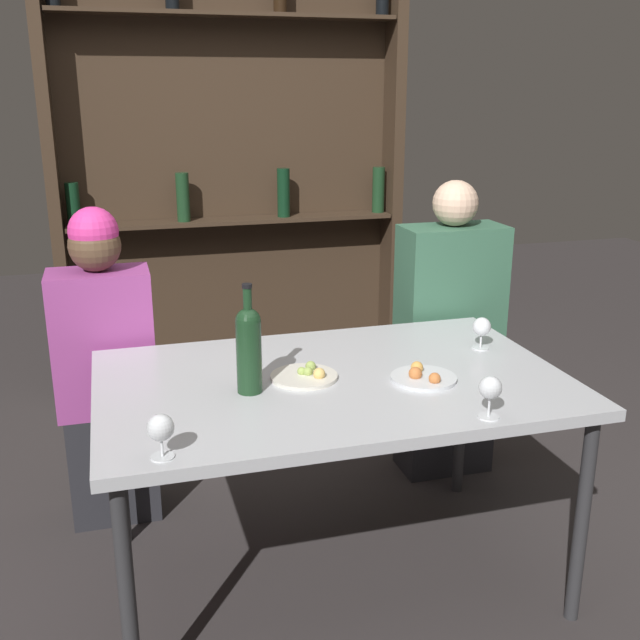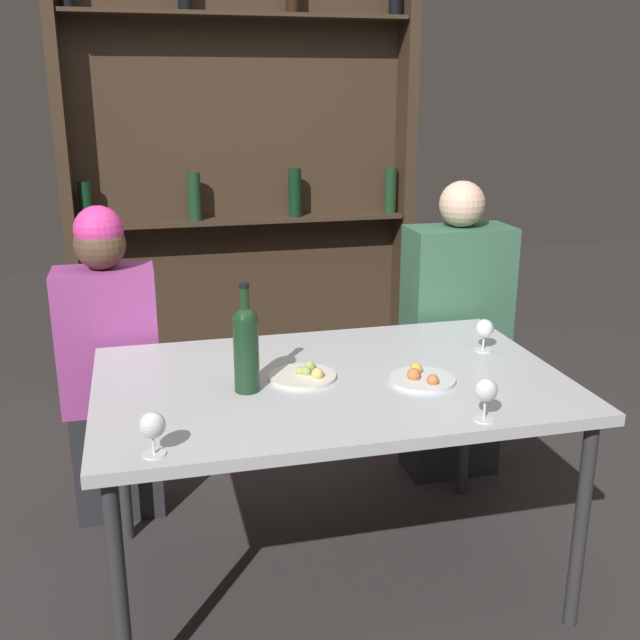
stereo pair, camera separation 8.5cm
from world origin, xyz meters
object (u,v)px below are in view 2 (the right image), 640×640
(wine_glass_2, at_px, (484,329))
(seated_person_left, at_px, (111,372))
(food_plate_1, at_px, (304,375))
(seated_person_right, at_px, (454,342))
(wine_glass_1, at_px, (486,392))
(food_plate_0, at_px, (422,378))
(wine_glass_0, at_px, (152,426))
(wine_bottle, at_px, (246,345))

(wine_glass_2, height_order, seated_person_left, seated_person_left)
(food_plate_1, distance_m, seated_person_right, 1.01)
(wine_glass_1, distance_m, food_plate_0, 0.33)
(food_plate_0, bearing_deg, wine_glass_0, -160.03)
(wine_glass_2, xyz_separation_m, seated_person_right, (0.12, 0.50, -0.22))
(wine_glass_2, relative_size, food_plate_1, 0.53)
(wine_glass_0, bearing_deg, wine_glass_1, -0.56)
(wine_bottle, height_order, seated_person_left, seated_person_left)
(wine_bottle, relative_size, seated_person_left, 0.28)
(wine_bottle, xyz_separation_m, wine_glass_2, (0.86, 0.16, -0.07))
(wine_glass_2, bearing_deg, wine_bottle, -169.22)
(wine_glass_1, height_order, seated_person_right, seated_person_right)
(food_plate_0, height_order, seated_person_left, seated_person_left)
(wine_glass_2, xyz_separation_m, food_plate_1, (-0.67, -0.10, -0.07))
(wine_glass_1, xyz_separation_m, food_plate_0, (-0.06, 0.31, -0.07))
(food_plate_0, bearing_deg, wine_glass_2, 34.86)
(wine_bottle, distance_m, wine_glass_0, 0.47)
(wine_bottle, height_order, wine_glass_0, wine_bottle)
(wine_glass_0, bearing_deg, wine_glass_2, 24.47)
(wine_bottle, distance_m, wine_glass_2, 0.88)
(seated_person_right, bearing_deg, food_plate_0, -121.11)
(food_plate_0, height_order, seated_person_right, seated_person_right)
(seated_person_left, bearing_deg, wine_bottle, -57.38)
(seated_person_left, bearing_deg, food_plate_0, -36.72)
(wine_bottle, relative_size, seated_person_right, 0.27)
(food_plate_0, relative_size, seated_person_right, 0.16)
(wine_glass_2, relative_size, seated_person_left, 0.09)
(wine_glass_0, relative_size, wine_glass_2, 1.02)
(food_plate_0, bearing_deg, food_plate_1, 161.78)
(wine_bottle, bearing_deg, food_plate_1, 17.29)
(seated_person_left, relative_size, seated_person_right, 0.96)
(seated_person_left, bearing_deg, seated_person_right, 0.00)
(food_plate_0, height_order, food_plate_1, food_plate_0)
(seated_person_left, height_order, seated_person_right, seated_person_right)
(food_plate_1, xyz_separation_m, seated_person_left, (-0.62, 0.61, -0.16))
(wine_glass_0, bearing_deg, food_plate_0, 19.97)
(food_plate_1, bearing_deg, wine_glass_0, -138.97)
(seated_person_right, bearing_deg, food_plate_1, -142.39)
(wine_glass_0, relative_size, wine_glass_1, 0.95)
(wine_bottle, height_order, wine_glass_2, wine_bottle)
(seated_person_left, bearing_deg, wine_glass_2, -21.38)
(wine_glass_2, bearing_deg, food_plate_0, -145.14)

